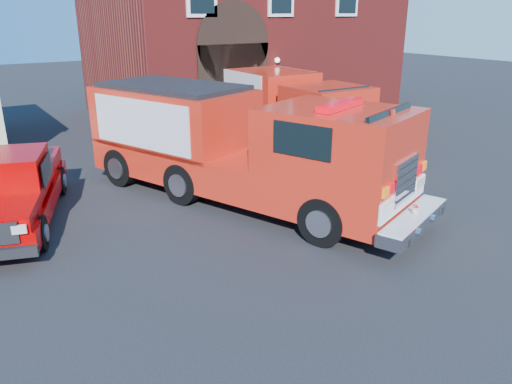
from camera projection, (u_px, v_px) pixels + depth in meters
ground at (231, 225)px, 13.20m from camera, size 100.00×100.00×0.00m
parking_stripe_near at (378, 174)px, 17.33m from camera, size 0.12×3.00×0.01m
parking_stripe_mid at (321, 155)px, 19.69m from camera, size 0.12×3.00×0.01m
parking_stripe_far at (277, 139)px, 22.05m from camera, size 0.12×3.00×0.01m
fire_station at (241, 32)px, 27.37m from camera, size 15.20×10.20×8.45m
fire_engine at (238, 145)px, 14.44m from camera, size 6.43×10.95×3.26m
pickup_truck at (9, 189)px, 13.07m from camera, size 4.04×6.43×1.98m
secondary_truck at (279, 105)px, 21.08m from camera, size 2.96×9.18×2.97m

